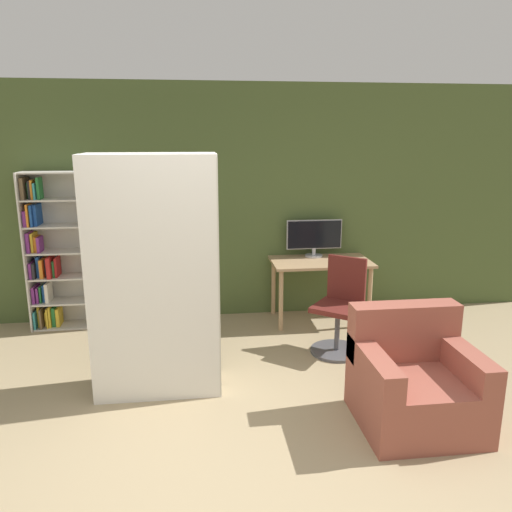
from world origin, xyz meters
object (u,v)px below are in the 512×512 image
Objects in this scene: bookshelf at (56,254)px; mattress_far at (157,273)px; mattress_near at (154,282)px; office_chair at (340,314)px; monitor at (314,236)px; armchair at (414,381)px.

bookshelf is 0.88× the size of mattress_far.
bookshelf is 2.14m from mattress_near.
bookshelf reaches higher than office_chair.
monitor is 2.28m from mattress_far.
office_chair is 1.96m from mattress_near.
monitor is at bearing 41.10° from mattress_far.
mattress_near is 0.27m from mattress_far.
monitor is 1.22m from office_chair.
mattress_far is 2.22m from armchair.
mattress_far is at bearing 155.68° from armchair.
mattress_near and mattress_far have the same top height.
office_chair is at bearing 98.49° from armchair.
bookshelf is 3.96m from armchair.
mattress_far is 2.33× the size of armchair.
mattress_far is (-1.72, -1.50, 0.03)m from monitor.
mattress_near is (1.20, -1.76, 0.16)m from bookshelf.
mattress_far is (-1.74, -0.43, 0.60)m from office_chair.
monitor is 2.47m from armchair.
office_chair is (0.02, -1.07, -0.58)m from monitor.
mattress_far is (0.00, 0.27, -0.00)m from mattress_near.
bookshelf is at bearing 128.90° from mattress_far.
monitor is 2.46m from mattress_near.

